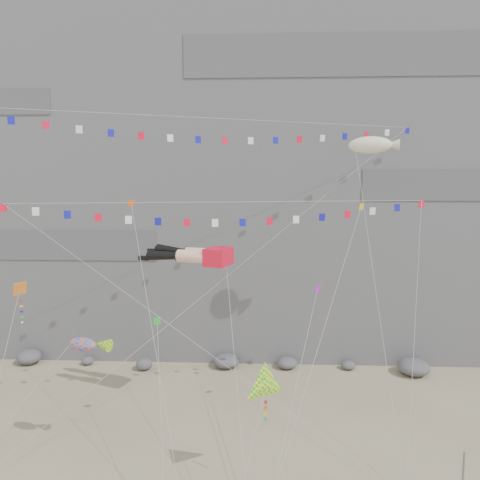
{
  "coord_description": "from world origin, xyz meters",
  "views": [
    {
      "loc": [
        3.36,
        -27.43,
        18.21
      ],
      "look_at": [
        1.72,
        9.0,
        13.73
      ],
      "focal_mm": 35.0,
      "sensor_mm": 36.0,
      "label": 1
    }
  ],
  "objects": [
    {
      "name": "delta_kite",
      "position": [
        3.68,
        -2.06,
        6.75
      ],
      "size": [
        3.37,
        6.66,
        9.23
      ],
      "color": "yellow",
      "rests_on": "ground"
    },
    {
      "name": "legs_kite",
      "position": [
        -1.62,
        6.87,
        12.83
      ],
      "size": [
        9.26,
        17.88,
        19.89
      ],
      "rotation": [
        0.0,
        0.0,
        -0.33
      ],
      "color": "red",
      "rests_on": "ground"
    },
    {
      "name": "small_kite_a",
      "position": [
        -5.95,
        5.93,
        16.31
      ],
      "size": [
        6.51,
        13.0,
        21.58
      ],
      "color": "#D64F12",
      "rests_on": "ground"
    },
    {
      "name": "talus_boulders",
      "position": [
        0.0,
        17.0,
        0.6
      ],
      "size": [
        60.0,
        3.0,
        1.2
      ],
      "primitive_type": null,
      "color": "#57575C",
      "rests_on": "ground"
    },
    {
      "name": "small_kite_d",
      "position": [
        10.32,
        6.06,
        15.98
      ],
      "size": [
        8.07,
        13.91,
        22.44
      ],
      "color": "yellow",
      "rests_on": "ground"
    },
    {
      "name": "ground",
      "position": [
        0.0,
        0.0,
        0.0
      ],
      "size": [
        120.0,
        120.0,
        0.0
      ],
      "primitive_type": "plane",
      "color": "#9B916B",
      "rests_on": "ground"
    },
    {
      "name": "flag_banner_lower",
      "position": [
        1.09,
        5.65,
        16.83
      ],
      "size": [
        29.12,
        10.91,
        21.34
      ],
      "color": "red",
      "rests_on": "ground"
    },
    {
      "name": "small_kite_c",
      "position": [
        -3.72,
        3.43,
        8.56
      ],
      "size": [
        3.5,
        12.17,
        14.71
      ],
      "color": "green",
      "rests_on": "ground"
    },
    {
      "name": "harlequin_kite",
      "position": [
        -12.4,
        1.85,
        11.28
      ],
      "size": [
        1.86,
        6.88,
        12.72
      ],
      "color": "red",
      "rests_on": "ground"
    },
    {
      "name": "cliff",
      "position": [
        0.0,
        32.0,
        25.0
      ],
      "size": [
        80.0,
        28.0,
        50.0
      ],
      "primitive_type": "cube",
      "color": "slate",
      "rests_on": "ground"
    },
    {
      "name": "blimp_windsock",
      "position": [
        11.79,
        9.84,
        21.07
      ],
      "size": [
        4.4,
        13.25,
        24.24
      ],
      "color": "beige",
      "rests_on": "ground"
    },
    {
      "name": "small_kite_b",
      "position": [
        7.38,
        5.43,
        10.5
      ],
      "size": [
        4.77,
        12.76,
        16.59
      ],
      "color": "purple",
      "rests_on": "ground"
    },
    {
      "name": "fish_windsock",
      "position": [
        -7.92,
        0.69,
        7.99
      ],
      "size": [
        8.67,
        5.81,
        11.56
      ],
      "color": "#E8550B",
      "rests_on": "ground"
    },
    {
      "name": "flag_banner_upper",
      "position": [
        -0.54,
        9.55,
        23.16
      ],
      "size": [
        34.28,
        20.46,
        30.04
      ],
      "color": "red",
      "rests_on": "ground"
    }
  ]
}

